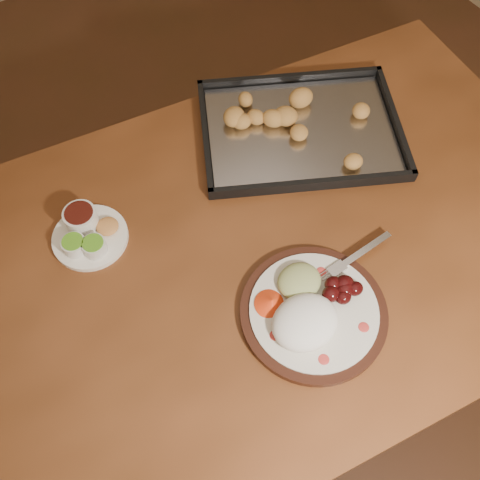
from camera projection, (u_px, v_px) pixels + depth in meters
ground at (202, 312)px, 1.84m from camera, size 4.00×4.00×0.00m
dining_table at (248, 272)px, 1.19m from camera, size 1.60×1.07×0.75m
dinner_plate at (311, 311)px, 1.01m from camera, size 0.37×0.28×0.07m
condiment_saucer at (87, 233)px, 1.10m from camera, size 0.16×0.16×0.05m
baking_tray at (301, 129)px, 1.25m from camera, size 0.56×0.51×0.05m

